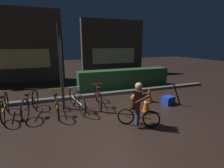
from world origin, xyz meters
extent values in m
plane|color=black|center=(0.00, 0.00, 0.00)|extent=(40.00, 40.00, 0.00)
cube|color=#56544F|center=(0.00, 2.20, 0.06)|extent=(12.00, 0.24, 0.12)
cube|color=#214723|center=(1.80, 3.10, 0.48)|extent=(4.80, 0.70, 0.97)
cube|color=#42382D|center=(-3.69, 6.50, 2.12)|extent=(5.49, 0.50, 4.25)
cube|color=#F2D172|center=(-3.69, 6.23, 1.40)|extent=(3.84, 0.04, 1.10)
cube|color=#42382D|center=(2.69, 7.20, 1.98)|extent=(4.66, 0.50, 3.95)
cube|color=#BFCC8C|center=(2.69, 6.93, 1.38)|extent=(3.26, 0.04, 1.10)
cylinder|color=#2D2D33|center=(-1.41, 1.20, 1.44)|extent=(0.10, 0.10, 2.89)
torus|color=black|center=(-3.24, 1.62, 0.34)|extent=(0.11, 0.68, 0.68)
torus|color=black|center=(-3.13, 0.61, 0.34)|extent=(0.11, 0.68, 0.68)
cylinder|color=gold|center=(-3.18, 1.12, 0.34)|extent=(0.14, 1.02, 0.04)
cylinder|color=gold|center=(-3.16, 0.94, 0.53)|extent=(0.03, 0.03, 0.38)
cube|color=black|center=(-3.16, 0.94, 0.72)|extent=(0.12, 0.21, 0.05)
cylinder|color=gold|center=(-3.21, 1.40, 0.56)|extent=(0.03, 0.03, 0.43)
cylinder|color=gold|center=(-3.21, 1.40, 0.77)|extent=(0.46, 0.07, 0.02)
torus|color=black|center=(-2.34, 1.58, 0.34)|extent=(0.17, 0.68, 0.69)
torus|color=black|center=(-2.54, 0.57, 0.34)|extent=(0.17, 0.68, 0.69)
cylinder|color=black|center=(-2.44, 1.07, 0.34)|extent=(0.23, 1.02, 0.04)
cylinder|color=black|center=(-2.48, 0.90, 0.54)|extent=(0.03, 0.03, 0.39)
cube|color=black|center=(-2.48, 0.90, 0.73)|extent=(0.14, 0.22, 0.05)
cylinder|color=black|center=(-2.39, 1.35, 0.56)|extent=(0.03, 0.03, 0.43)
cylinder|color=black|center=(-2.39, 1.35, 0.78)|extent=(0.46, 0.11, 0.02)
torus|color=black|center=(-1.67, 1.37, 0.34)|extent=(0.07, 0.68, 0.68)
torus|color=black|center=(-1.63, 0.36, 0.34)|extent=(0.07, 0.68, 0.68)
cylinder|color=gold|center=(-1.65, 0.86, 0.34)|extent=(0.07, 1.01, 0.04)
cylinder|color=gold|center=(-1.65, 0.69, 0.53)|extent=(0.03, 0.03, 0.38)
cube|color=black|center=(-1.65, 0.69, 0.72)|extent=(0.11, 0.20, 0.05)
cylinder|color=gold|center=(-1.66, 1.14, 0.55)|extent=(0.03, 0.03, 0.43)
cylinder|color=gold|center=(-1.66, 1.14, 0.76)|extent=(0.46, 0.04, 0.02)
torus|color=black|center=(-1.07, 1.39, 0.34)|extent=(0.16, 0.67, 0.67)
torus|color=black|center=(-0.89, 0.40, 0.34)|extent=(0.16, 0.67, 0.67)
cylinder|color=silver|center=(-0.98, 0.90, 0.34)|extent=(0.22, 1.00, 0.04)
cylinder|color=silver|center=(-0.95, 0.73, 0.53)|extent=(0.03, 0.03, 0.38)
cube|color=black|center=(-0.95, 0.73, 0.71)|extent=(0.13, 0.21, 0.05)
cylinder|color=silver|center=(-1.03, 1.17, 0.55)|extent=(0.03, 0.03, 0.42)
cylinder|color=silver|center=(-1.03, 1.17, 0.76)|extent=(0.46, 0.11, 0.02)
torus|color=black|center=(-0.11, 1.64, 0.33)|extent=(0.12, 0.66, 0.66)
torus|color=black|center=(-0.23, 0.65, 0.33)|extent=(0.12, 0.66, 0.66)
cylinder|color=#B21919|center=(-0.17, 1.15, 0.33)|extent=(0.15, 0.99, 0.04)
cylinder|color=#B21919|center=(-0.19, 0.97, 0.52)|extent=(0.03, 0.03, 0.37)
cube|color=black|center=(-0.19, 0.97, 0.70)|extent=(0.12, 0.21, 0.05)
cylinder|color=#B21919|center=(-0.13, 1.42, 0.54)|extent=(0.03, 0.03, 0.42)
cylinder|color=#B21919|center=(-0.13, 1.42, 0.75)|extent=(0.46, 0.08, 0.02)
cube|color=black|center=(1.17, -0.10, 0.01)|extent=(0.36, 0.36, 0.03)
cone|color=#EA560F|center=(1.17, -0.10, 0.32)|extent=(0.26, 0.26, 0.59)
cylinder|color=white|center=(1.17, -0.10, 0.35)|extent=(0.16, 0.16, 0.05)
cube|color=black|center=(1.82, 0.76, 0.01)|extent=(0.36, 0.36, 0.03)
cone|color=#EA560F|center=(1.82, 0.76, 0.31)|extent=(0.26, 0.26, 0.56)
cylinder|color=white|center=(1.82, 0.76, 0.34)|extent=(0.16, 0.16, 0.05)
cube|color=#193DB7|center=(2.37, 0.30, 0.15)|extent=(0.51, 0.43, 0.30)
torus|color=black|center=(0.74, -1.04, 0.24)|extent=(0.43, 0.30, 0.48)
torus|color=black|center=(0.16, -0.65, 0.24)|extent=(0.43, 0.30, 0.48)
cylinder|color=gold|center=(0.45, -0.85, 0.24)|extent=(0.61, 0.42, 0.04)
cylinder|color=gold|center=(0.35, -0.78, 0.37)|extent=(0.03, 0.03, 0.26)
cube|color=black|center=(0.35, -0.78, 0.51)|extent=(0.22, 0.19, 0.05)
cylinder|color=gold|center=(0.61, -0.95, 0.39)|extent=(0.03, 0.03, 0.30)
cylinder|color=gold|center=(0.61, -0.95, 0.54)|extent=(0.27, 0.40, 0.02)
cylinder|color=navy|center=(0.49, -0.75, 0.30)|extent=(0.21, 0.23, 0.42)
cylinder|color=navy|center=(0.38, -0.92, 0.30)|extent=(0.21, 0.23, 0.42)
cube|color=#512319|center=(0.42, -0.82, 0.79)|extent=(0.39, 0.41, 0.54)
sphere|color=tan|center=(0.43, -0.83, 1.15)|extent=(0.20, 0.20, 0.20)
cylinder|color=#512319|center=(0.61, -0.78, 0.84)|extent=(0.38, 0.28, 0.29)
cylinder|color=#512319|center=(0.46, -1.02, 0.84)|extent=(0.38, 0.28, 0.29)
ellipsoid|color=brown|center=(0.48, -0.62, 0.74)|extent=(0.36, 0.31, 0.24)
cylinder|color=black|center=(2.55, 0.05, 0.40)|extent=(0.35, 0.16, 0.81)
camera|label=1|loc=(-1.70, -4.59, 2.24)|focal=26.57mm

